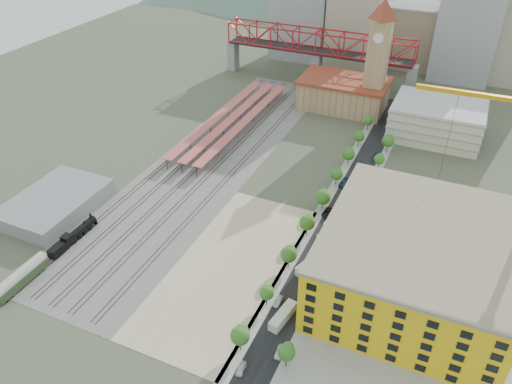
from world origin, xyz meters
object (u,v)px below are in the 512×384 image
at_px(site_trailer_c, 319,248).
at_px(coach, 21,277).
at_px(construction_building, 416,262).
at_px(locomotive, 75,235).
at_px(site_trailer_d, 333,220).
at_px(clock_tower, 379,49).
at_px(site_trailer_a, 283,316).
at_px(site_trailer_b, 310,264).
at_px(car_0, 241,369).

bearing_deg(site_trailer_c, coach, -157.76).
bearing_deg(construction_building, locomotive, -168.01).
height_order(locomotive, site_trailer_d, locomotive).
distance_m(construction_building, site_trailer_c, 27.69).
xyz_separation_m(clock_tower, site_trailer_a, (8.00, -122.94, -27.39)).
bearing_deg(site_trailer_d, site_trailer_c, -79.41).
xyz_separation_m(site_trailer_b, car_0, (-3.00, -36.91, -0.68)).
bearing_deg(car_0, construction_building, 47.03).
xyz_separation_m(construction_building, site_trailer_d, (-26.00, 18.71, -8.22)).
height_order(clock_tower, site_trailer_d, clock_tower).
bearing_deg(car_0, site_trailer_b, 78.33).
relative_size(coach, site_trailer_c, 1.90).
bearing_deg(site_trailer_b, locomotive, -147.66).
distance_m(clock_tower, locomotive, 135.55).
bearing_deg(site_trailer_d, site_trailer_b, -79.41).
height_order(construction_building, site_trailer_b, construction_building).
xyz_separation_m(coach, site_trailer_c, (66.00, 44.36, -1.54)).
height_order(coach, site_trailer_b, coach).
bearing_deg(car_0, site_trailer_c, 79.14).
bearing_deg(car_0, coach, 172.61).
relative_size(site_trailer_c, car_0, 2.20).
bearing_deg(site_trailer_d, locomotive, -139.32).
distance_m(construction_building, site_trailer_a, 35.61).
height_order(locomotive, car_0, locomotive).
bearing_deg(locomotive, site_trailer_a, -2.96).
relative_size(locomotive, site_trailer_d, 2.25).
relative_size(coach, site_trailer_d, 1.87).
distance_m(site_trailer_a, site_trailer_b, 19.86).
bearing_deg(site_trailer_b, clock_tower, 112.78).
bearing_deg(construction_building, site_trailer_b, -173.23).
distance_m(site_trailer_b, car_0, 37.04).
bearing_deg(construction_building, site_trailer_c, 169.62).
xyz_separation_m(construction_building, site_trailer_b, (-26.00, -3.09, -8.07)).
bearing_deg(clock_tower, site_trailer_d, -84.38).
distance_m(clock_tower, site_trailer_b, 106.95).
height_order(site_trailer_a, site_trailer_d, site_trailer_a).
bearing_deg(locomotive, car_0, -17.99).
bearing_deg(site_trailer_d, construction_building, -25.14).
height_order(locomotive, site_trailer_b, locomotive).
bearing_deg(site_trailer_a, clock_tower, 103.15).
height_order(construction_building, coach, construction_building).
distance_m(construction_building, car_0, 50.17).
height_order(locomotive, site_trailer_c, locomotive).
bearing_deg(site_trailer_c, locomotive, -171.45).
distance_m(locomotive, site_trailer_a, 66.09).
distance_m(coach, site_trailer_c, 79.54).
relative_size(site_trailer_a, site_trailer_b, 0.97).
xyz_separation_m(clock_tower, site_trailer_c, (8.00, -95.23, -27.52)).
bearing_deg(site_trailer_a, car_0, -90.55).
relative_size(construction_building, coach, 3.11).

